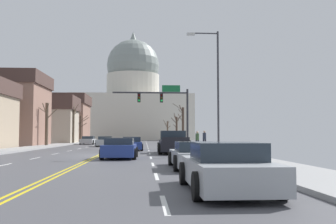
{
  "coord_description": "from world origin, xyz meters",
  "views": [
    {
      "loc": [
        3.07,
        -26.7,
        1.43
      ],
      "look_at": [
        6.13,
        21.4,
        4.32
      ],
      "focal_mm": 40.32,
      "sensor_mm": 36.0,
      "label": 1
    }
  ],
  "objects_px": {
    "sedan_oncoming_01": "(88,140)",
    "pedestrian_00": "(197,139)",
    "sedan_near_02": "(120,149)",
    "sedan_near_03": "(194,156)",
    "pickup_truck_near_01": "(173,143)",
    "sedan_oncoming_00": "(105,142)",
    "sedan_near_04": "(226,169)",
    "street_lamp_right": "(214,81)",
    "sedan_near_00": "(132,144)",
    "pedestrian_01": "(204,138)",
    "signal_gantry": "(166,103)"
  },
  "relations": [
    {
      "from": "sedan_near_02",
      "to": "pedestrian_01",
      "type": "bearing_deg",
      "value": 61.66
    },
    {
      "from": "signal_gantry",
      "to": "sedan_near_02",
      "type": "bearing_deg",
      "value": -102.93
    },
    {
      "from": "pickup_truck_near_01",
      "to": "sedan_oncoming_00",
      "type": "xyz_separation_m",
      "value": [
        -6.93,
        17.18,
        -0.19
      ]
    },
    {
      "from": "sedan_near_02",
      "to": "sedan_near_03",
      "type": "xyz_separation_m",
      "value": [
        3.61,
        -6.85,
        -0.06
      ]
    },
    {
      "from": "signal_gantry",
      "to": "pedestrian_00",
      "type": "bearing_deg",
      "value": -58.85
    },
    {
      "from": "street_lamp_right",
      "to": "pedestrian_00",
      "type": "height_order",
      "value": "street_lamp_right"
    },
    {
      "from": "sedan_near_00",
      "to": "signal_gantry",
      "type": "bearing_deg",
      "value": 54.1
    },
    {
      "from": "pickup_truck_near_01",
      "to": "pedestrian_00",
      "type": "distance_m",
      "value": 6.4
    },
    {
      "from": "sedan_near_03",
      "to": "sedan_near_04",
      "type": "distance_m",
      "value": 6.63
    },
    {
      "from": "sedan_near_02",
      "to": "pedestrian_00",
      "type": "bearing_deg",
      "value": 61.63
    },
    {
      "from": "sedan_near_02",
      "to": "sedan_near_04",
      "type": "height_order",
      "value": "same"
    },
    {
      "from": "pickup_truck_near_01",
      "to": "sedan_oncoming_00",
      "type": "relative_size",
      "value": 1.26
    },
    {
      "from": "street_lamp_right",
      "to": "pedestrian_00",
      "type": "relative_size",
      "value": 5.26
    },
    {
      "from": "street_lamp_right",
      "to": "pedestrian_01",
      "type": "relative_size",
      "value": 5.09
    },
    {
      "from": "sedan_near_03",
      "to": "pedestrian_01",
      "type": "bearing_deg",
      "value": 79.67
    },
    {
      "from": "pickup_truck_near_01",
      "to": "sedan_near_03",
      "type": "height_order",
      "value": "pickup_truck_near_01"
    },
    {
      "from": "sedan_near_00",
      "to": "sedan_near_04",
      "type": "relative_size",
      "value": 1.05
    },
    {
      "from": "sedan_near_02",
      "to": "sedan_oncoming_01",
      "type": "relative_size",
      "value": 0.97
    },
    {
      "from": "sedan_near_00",
      "to": "sedan_near_02",
      "type": "xyz_separation_m",
      "value": [
        -0.33,
        -11.52,
        0.01
      ]
    },
    {
      "from": "sedan_near_02",
      "to": "sedan_oncoming_00",
      "type": "bearing_deg",
      "value": 97.95
    },
    {
      "from": "pedestrian_00",
      "to": "sedan_near_00",
      "type": "bearing_deg",
      "value": -177.24
    },
    {
      "from": "sedan_oncoming_00",
      "to": "sedan_near_00",
      "type": "bearing_deg",
      "value": -73.01
    },
    {
      "from": "pickup_truck_near_01",
      "to": "sedan_near_04",
      "type": "distance_m",
      "value": 19.48
    },
    {
      "from": "sedan_near_00",
      "to": "street_lamp_right",
      "type": "bearing_deg",
      "value": -55.51
    },
    {
      "from": "pedestrian_00",
      "to": "street_lamp_right",
      "type": "bearing_deg",
      "value": -90.47
    },
    {
      "from": "sedan_near_00",
      "to": "sedan_oncoming_01",
      "type": "height_order",
      "value": "sedan_near_00"
    },
    {
      "from": "signal_gantry",
      "to": "sedan_near_03",
      "type": "height_order",
      "value": "signal_gantry"
    },
    {
      "from": "sedan_oncoming_01",
      "to": "sedan_near_04",
      "type": "bearing_deg",
      "value": -77.64
    },
    {
      "from": "sedan_near_04",
      "to": "sedan_near_02",
      "type": "bearing_deg",
      "value": 104.63
    },
    {
      "from": "sedan_near_00",
      "to": "sedan_near_02",
      "type": "bearing_deg",
      "value": -91.63
    },
    {
      "from": "sedan_near_03",
      "to": "sedan_near_04",
      "type": "bearing_deg",
      "value": -90.76
    },
    {
      "from": "sedan_near_00",
      "to": "pickup_truck_near_01",
      "type": "relative_size",
      "value": 0.8
    },
    {
      "from": "pickup_truck_near_01",
      "to": "sedan_oncoming_00",
      "type": "height_order",
      "value": "pickup_truck_near_01"
    },
    {
      "from": "signal_gantry",
      "to": "pedestrian_00",
      "type": "height_order",
      "value": "signal_gantry"
    },
    {
      "from": "signal_gantry",
      "to": "sedan_near_00",
      "type": "bearing_deg",
      "value": -125.9
    },
    {
      "from": "sedan_oncoming_01",
      "to": "pedestrian_00",
      "type": "relative_size",
      "value": 2.76
    },
    {
      "from": "pedestrian_01",
      "to": "sedan_near_03",
      "type": "bearing_deg",
      "value": -100.33
    },
    {
      "from": "sedan_oncoming_00",
      "to": "sedan_near_03",
      "type": "bearing_deg",
      "value": -77.16
    },
    {
      "from": "sedan_near_04",
      "to": "sedan_oncoming_00",
      "type": "relative_size",
      "value": 0.97
    },
    {
      "from": "signal_gantry",
      "to": "pedestrian_00",
      "type": "relative_size",
      "value": 4.89
    },
    {
      "from": "pickup_truck_near_01",
      "to": "pedestrian_00",
      "type": "height_order",
      "value": "pedestrian_00"
    },
    {
      "from": "sedan_near_02",
      "to": "pedestrian_01",
      "type": "height_order",
      "value": "pedestrian_01"
    },
    {
      "from": "sedan_near_00",
      "to": "sedan_oncoming_01",
      "type": "relative_size",
      "value": 1.04
    },
    {
      "from": "signal_gantry",
      "to": "pickup_truck_near_01",
      "type": "distance_m",
      "value": 10.94
    },
    {
      "from": "pickup_truck_near_01",
      "to": "pedestrian_01",
      "type": "height_order",
      "value": "pedestrian_01"
    },
    {
      "from": "sedan_near_02",
      "to": "sedan_near_03",
      "type": "height_order",
      "value": "sedan_near_02"
    },
    {
      "from": "street_lamp_right",
      "to": "sedan_near_00",
      "type": "xyz_separation_m",
      "value": [
        -5.98,
        8.7,
        -4.55
      ]
    },
    {
      "from": "sedan_near_00",
      "to": "pedestrian_01",
      "type": "xyz_separation_m",
      "value": [
        7.01,
        2.08,
        0.49
      ]
    },
    {
      "from": "pickup_truck_near_01",
      "to": "sedan_oncoming_01",
      "type": "bearing_deg",
      "value": 110.85
    },
    {
      "from": "pedestrian_01",
      "to": "sedan_oncoming_00",
      "type": "bearing_deg",
      "value": 137.8
    }
  ]
}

